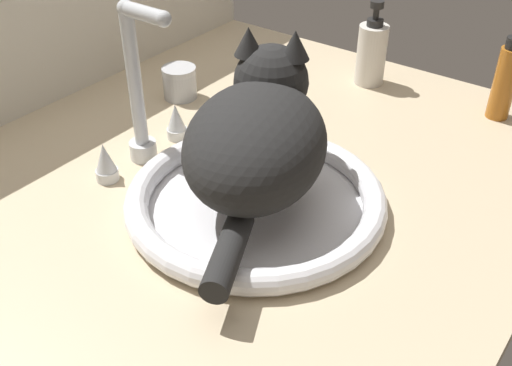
# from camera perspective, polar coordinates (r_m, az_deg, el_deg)

# --- Properties ---
(countertop) EXTENTS (1.07, 0.80, 0.03)m
(countertop) POSITION_cam_1_polar(r_m,az_deg,el_deg) (0.83, -3.36, -1.69)
(countertop) COLOR #CCB793
(countertop) RESTS_ON ground
(backsplash_wall) EXTENTS (1.07, 0.02, 0.33)m
(backsplash_wall) POSITION_cam_1_polar(r_m,az_deg,el_deg) (1.05, -21.84, 13.18)
(backsplash_wall) COLOR silver
(backsplash_wall) RESTS_ON ground
(sink_basin) EXTENTS (0.34, 0.34, 0.03)m
(sink_basin) POSITION_cam_1_polar(r_m,az_deg,el_deg) (0.79, 0.00, -1.53)
(sink_basin) COLOR white
(sink_basin) RESTS_ON countertop
(faucet) EXTENTS (0.18, 0.10, 0.24)m
(faucet) POSITION_cam_1_polar(r_m,az_deg,el_deg) (0.86, -10.88, 7.25)
(faucet) COLOR silver
(faucet) RESTS_ON countertop
(cat) EXTENTS (0.34, 0.26, 0.18)m
(cat) POSITION_cam_1_polar(r_m,az_deg,el_deg) (0.75, 0.29, 4.77)
(cat) COLOR black
(cat) RESTS_ON sink_basin
(amber_bottle) EXTENTS (0.04, 0.04, 0.14)m
(amber_bottle) POSITION_cam_1_polar(r_m,az_deg,el_deg) (1.05, 22.58, 8.96)
(amber_bottle) COLOR #B2661E
(amber_bottle) RESTS_ON countertop
(metal_jar) EXTENTS (0.06, 0.06, 0.06)m
(metal_jar) POSITION_cam_1_polar(r_m,az_deg,el_deg) (1.06, -7.25, 9.45)
(metal_jar) COLOR #B2B5BA
(metal_jar) RESTS_ON countertop
(soap_pump_bottle) EXTENTS (0.05, 0.05, 0.15)m
(soap_pump_bottle) POSITION_cam_1_polar(r_m,az_deg,el_deg) (1.11, 11.12, 11.99)
(soap_pump_bottle) COLOR silver
(soap_pump_bottle) RESTS_ON countertop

